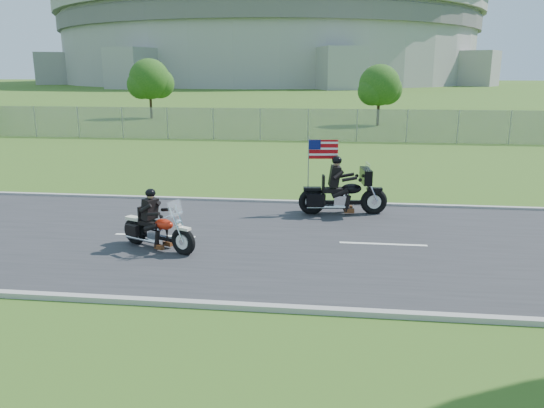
# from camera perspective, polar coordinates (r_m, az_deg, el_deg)

# --- Properties ---
(ground) EXTENTS (420.00, 420.00, 0.00)m
(ground) POSITION_cam_1_polar(r_m,az_deg,el_deg) (14.02, -4.69, -3.86)
(ground) COLOR #3D5C1D
(ground) RESTS_ON ground
(road) EXTENTS (120.00, 8.00, 0.04)m
(road) POSITION_cam_1_polar(r_m,az_deg,el_deg) (14.01, -4.69, -3.78)
(road) COLOR #28282B
(road) RESTS_ON ground
(curb_north) EXTENTS (120.00, 0.18, 0.12)m
(curb_north) POSITION_cam_1_polar(r_m,az_deg,el_deg) (17.84, -2.12, 0.32)
(curb_north) COLOR #9E9B93
(curb_north) RESTS_ON ground
(curb_south) EXTENTS (120.00, 0.18, 0.12)m
(curb_south) POSITION_cam_1_polar(r_m,az_deg,el_deg) (10.34, -9.20, -10.53)
(curb_south) COLOR #9E9B93
(curb_south) RESTS_ON ground
(fence) EXTENTS (60.00, 0.03, 2.00)m
(fence) POSITION_cam_1_polar(r_m,az_deg,el_deg) (34.10, -6.33, 8.58)
(fence) COLOR gray
(fence) RESTS_ON ground
(stadium) EXTENTS (140.40, 140.40, 29.20)m
(stadium) POSITION_cam_1_polar(r_m,az_deg,el_deg) (184.79, -0.23, 17.80)
(stadium) COLOR #A3A099
(stadium) RESTS_ON ground
(tree_fence_near) EXTENTS (3.52, 3.28, 4.75)m
(tree_fence_near) POSITION_cam_1_polar(r_m,az_deg,el_deg) (43.23, 11.52, 12.20)
(tree_fence_near) COLOR #382316
(tree_fence_near) RESTS_ON ground
(tree_fence_mid) EXTENTS (3.96, 3.69, 5.30)m
(tree_fence_mid) POSITION_cam_1_polar(r_m,az_deg,el_deg) (49.96, -12.96, 12.75)
(tree_fence_mid) COLOR #382316
(tree_fence_mid) RESTS_ON ground
(motorcycle_lead) EXTENTS (2.16, 1.18, 1.55)m
(motorcycle_lead) POSITION_cam_1_polar(r_m,az_deg,el_deg) (13.38, -12.26, -2.83)
(motorcycle_lead) COLOR black
(motorcycle_lead) RESTS_ON ground
(motorcycle_follow) EXTENTS (2.73, 0.99, 2.28)m
(motorcycle_follow) POSITION_cam_1_polar(r_m,az_deg,el_deg) (16.34, 7.63, 0.97)
(motorcycle_follow) COLOR black
(motorcycle_follow) RESTS_ON ground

